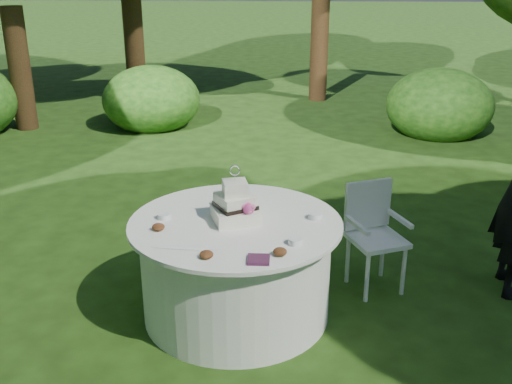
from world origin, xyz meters
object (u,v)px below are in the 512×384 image
napkins (259,260)px  chair (373,228)px  table (236,268)px  cake (236,206)px

napkins → chair: (0.87, 1.12, -0.26)m
napkins → table: (-0.20, 0.61, -0.39)m
table → cake: bearing=83.1°
napkins → chair: 1.44m
table → chair: 1.19m
chair → cake: bearing=-155.2°
cake → chair: (1.07, 0.49, -0.37)m
cake → chair: bearing=24.8°
napkins → cake: bearing=107.8°
napkins → chair: chair is taller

